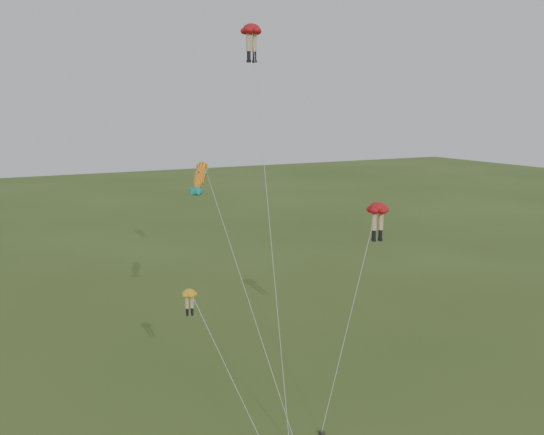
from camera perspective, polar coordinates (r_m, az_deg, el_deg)
name	(u,v)px	position (r m, az deg, el deg)	size (l,w,h in m)	color
ground	(292,425)	(38.85, 1.91, -18.93)	(300.00, 300.00, 0.00)	#374C1B
legs_kite_red_high	(252,37)	(44.18, -1.90, 16.64)	(4.66, 13.12, 24.77)	#B61218
legs_kite_red_mid	(377,213)	(41.52, 9.88, 0.42)	(8.42, 5.92, 12.68)	#B61218
legs_kite_yellow	(192,301)	(37.86, -7.52, -7.81)	(2.15, 9.23, 7.94)	gold
fish_kite	(201,177)	(42.55, -6.74, 3.79)	(2.36, 13.96, 15.43)	yellow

